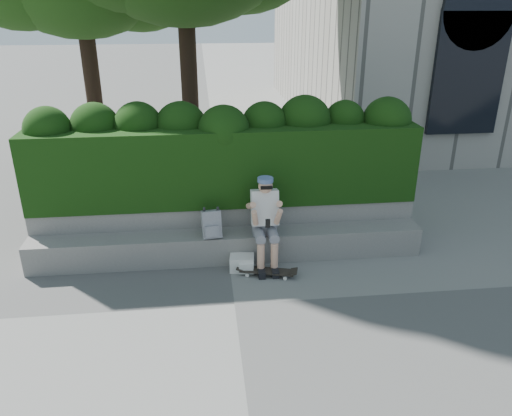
{
  "coord_description": "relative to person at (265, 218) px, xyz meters",
  "views": [
    {
      "loc": [
        -0.34,
        -5.6,
        3.78
      ],
      "look_at": [
        0.4,
        1.0,
        0.95
      ],
      "focal_mm": 35.0,
      "sensor_mm": 36.0,
      "label": 1
    }
  ],
  "objects": [
    {
      "name": "skateboard",
      "position": [
        -0.02,
        -0.38,
        -0.68
      ],
      "size": [
        0.82,
        0.4,
        0.08
      ],
      "rotation": [
        0.0,
        0.0,
        -0.27
      ],
      "color": "black",
      "rests_on": "ground"
    },
    {
      "name": "bench_ledge",
      "position": [
        -0.54,
        0.18,
        -0.53
      ],
      "size": [
        6.0,
        0.45,
        0.45
      ],
      "primitive_type": "cube",
      "color": "gray",
      "rests_on": "ground"
    },
    {
      "name": "person",
      "position": [
        0.0,
        0.0,
        0.0
      ],
      "size": [
        0.4,
        0.76,
        1.38
      ],
      "color": "slate",
      "rests_on": "ground"
    },
    {
      "name": "planter_wall",
      "position": [
        -0.54,
        0.66,
        -0.38
      ],
      "size": [
        6.0,
        0.5,
        0.75
      ],
      "primitive_type": "cube",
      "color": "gray",
      "rests_on": "ground"
    },
    {
      "name": "hedge",
      "position": [
        -0.54,
        0.88,
        0.6
      ],
      "size": [
        6.0,
        1.0,
        1.2
      ],
      "primitive_type": "cube",
      "color": "black",
      "rests_on": "planter_wall"
    },
    {
      "name": "backpack_plaid",
      "position": [
        -0.79,
        0.08,
        -0.1
      ],
      "size": [
        0.3,
        0.19,
        0.41
      ],
      "primitive_type": "cube",
      "rotation": [
        0.0,
        0.0,
        0.14
      ],
      "color": "#A9A9AE",
      "rests_on": "bench_ledge"
    },
    {
      "name": "ground",
      "position": [
        -0.54,
        -1.07,
        -0.75
      ],
      "size": [
        80.0,
        80.0,
        0.0
      ],
      "primitive_type": "plane",
      "color": "slate",
      "rests_on": "ground"
    },
    {
      "name": "backpack_ground",
      "position": [
        -0.37,
        -0.17,
        -0.64
      ],
      "size": [
        0.38,
        0.29,
        0.23
      ],
      "primitive_type": "cube",
      "rotation": [
        0.0,
        0.0,
        -0.12
      ],
      "color": "white",
      "rests_on": "ground"
    }
  ]
}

